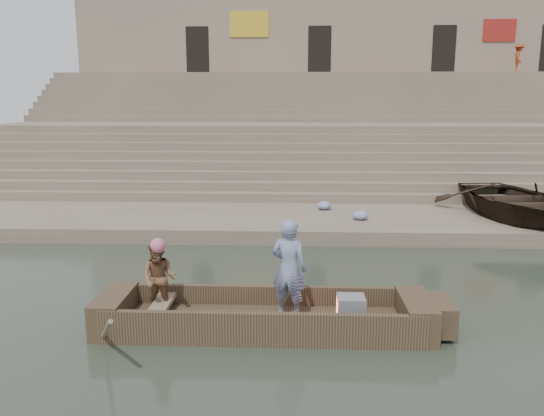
# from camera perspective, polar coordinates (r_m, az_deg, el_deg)

# --- Properties ---
(ground) EXTENTS (120.00, 120.00, 0.00)m
(ground) POSITION_cam_1_polar(r_m,az_deg,el_deg) (9.32, 24.25, -13.95)
(ground) COLOR #252F23
(ground) RESTS_ON ground
(lower_landing) EXTENTS (32.00, 4.00, 0.40)m
(lower_landing) POSITION_cam_1_polar(r_m,az_deg,el_deg) (16.54, 14.16, -1.57)
(lower_landing) COLOR #82735C
(lower_landing) RESTS_ON ground
(mid_landing) EXTENTS (32.00, 3.00, 2.80)m
(mid_landing) POSITION_cam_1_polar(r_m,az_deg,el_deg) (23.65, 10.66, 5.39)
(mid_landing) COLOR #82735C
(mid_landing) RESTS_ON ground
(upper_landing) EXTENTS (32.00, 3.00, 5.20)m
(upper_landing) POSITION_cam_1_polar(r_m,az_deg,el_deg) (30.49, 8.87, 9.05)
(upper_landing) COLOR #82735C
(upper_landing) RESTS_ON ground
(ghat_steps) EXTENTS (32.00, 11.00, 5.20)m
(ghat_steps) POSITION_cam_1_polar(r_m,az_deg,el_deg) (25.28, 10.15, 6.70)
(ghat_steps) COLOR #82735C
(ghat_steps) RESTS_ON ground
(building_wall) EXTENTS (32.00, 5.07, 11.20)m
(building_wall) POSITION_cam_1_polar(r_m,az_deg,el_deg) (34.49, 8.28, 14.33)
(building_wall) COLOR gray
(building_wall) RESTS_ON ground
(main_rowboat) EXTENTS (5.00, 1.30, 0.22)m
(main_rowboat) POSITION_cam_1_polar(r_m,az_deg,el_deg) (9.29, -0.91, -12.19)
(main_rowboat) COLOR brown
(main_rowboat) RESTS_ON ground
(rowboat_trim) EXTENTS (6.04, 2.63, 1.95)m
(rowboat_trim) POSITION_cam_1_polar(r_m,az_deg,el_deg) (9.20, 0.40, -11.11)
(rowboat_trim) COLOR brown
(rowboat_trim) RESTS_ON ground
(standing_man) EXTENTS (0.71, 0.58, 1.69)m
(standing_man) POSITION_cam_1_polar(r_m,az_deg,el_deg) (9.03, 1.82, -6.45)
(standing_man) COLOR navy
(standing_man) RESTS_ON main_rowboat
(rowing_man) EXTENTS (0.67, 0.54, 1.28)m
(rowing_man) POSITION_cam_1_polar(r_m,az_deg,el_deg) (9.35, -11.91, -7.38)
(rowing_man) COLOR #226634
(rowing_man) RESTS_ON main_rowboat
(television) EXTENTS (0.46, 0.42, 0.40)m
(television) POSITION_cam_1_polar(r_m,az_deg,el_deg) (9.21, 8.31, -10.45)
(television) COLOR slate
(television) RESTS_ON main_rowboat
(beached_rowboat) EXTENTS (4.01, 5.31, 1.04)m
(beached_rowboat) POSITION_cam_1_polar(r_m,az_deg,el_deg) (17.43, 24.22, 0.83)
(beached_rowboat) COLOR #2D2116
(beached_rowboat) RESTS_ON lower_landing
(pedestrian) EXTENTS (0.78, 1.09, 1.53)m
(pedestrian) POSITION_cam_1_polar(r_m,az_deg,el_deg) (32.29, 24.75, 14.26)
(pedestrian) COLOR #993E1A
(pedestrian) RESTS_ON upper_landing
(cloth_bundles) EXTENTS (6.99, 2.01, 0.26)m
(cloth_bundles) POSITION_cam_1_polar(r_m,az_deg,el_deg) (17.28, 17.81, -0.10)
(cloth_bundles) COLOR #3F5999
(cloth_bundles) RESTS_ON lower_landing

